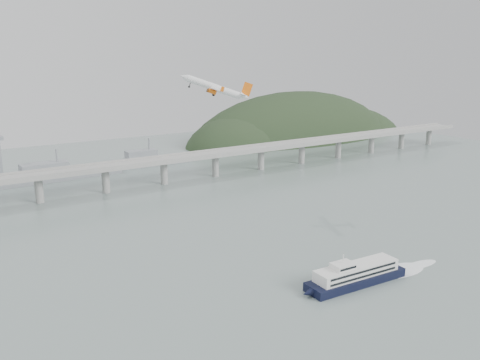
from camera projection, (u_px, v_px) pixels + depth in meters
ground at (301, 272)px, 253.79m from camera, size 900.00×900.00×0.00m
bridge at (140, 166)px, 410.64m from camera, size 800.00×22.00×23.90m
headland at (303, 150)px, 679.84m from camera, size 365.00×155.00×156.00m
ferry at (356, 275)px, 239.76m from camera, size 87.00×18.12×16.40m
airliner at (216, 88)px, 297.04m from camera, size 39.64×37.78×17.25m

